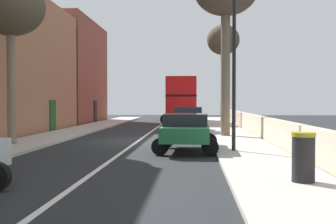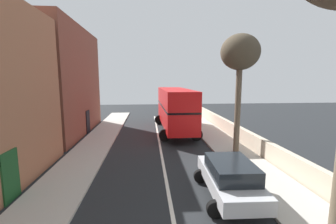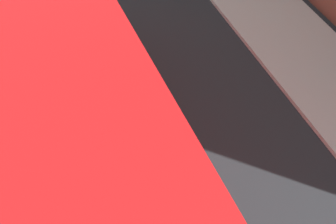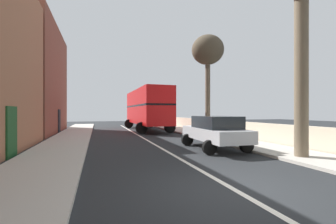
{
  "view_description": "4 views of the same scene",
  "coord_description": "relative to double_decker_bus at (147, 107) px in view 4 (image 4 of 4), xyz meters",
  "views": [
    {
      "loc": [
        2.75,
        -20.95,
        1.97
      ],
      "look_at": [
        0.73,
        12.94,
        1.15
      ],
      "focal_mm": 44.67,
      "sensor_mm": 36.0,
      "label": 1
    },
    {
      "loc": [
        -0.84,
        -3.22,
        4.94
      ],
      "look_at": [
        0.94,
        16.9,
        2.03
      ],
      "focal_mm": 24.05,
      "sensor_mm": 36.0,
      "label": 2
    },
    {
      "loc": [
        1.51,
        21.88,
        7.3
      ],
      "look_at": [
        -0.03,
        18.26,
        2.03
      ],
      "focal_mm": 39.41,
      "sensor_mm": 36.0,
      "label": 3
    },
    {
      "loc": [
        -3.14,
        -4.63,
        1.87
      ],
      "look_at": [
        1.94,
        11.43,
        1.86
      ],
      "focal_mm": 23.99,
      "sensor_mm": 36.0,
      "label": 4
    }
  ],
  "objects": [
    {
      "name": "road_centre_line",
      "position": [
        -1.7,
        -17.91,
        -2.35
      ],
      "size": [
        0.16,
        54.0,
        0.01
      ],
      "primitive_type": "cube",
      "color": "silver",
      "rests_on": "ground"
    },
    {
      "name": "street_tree_right_1",
      "position": [
        3.34,
        -6.9,
        4.12
      ],
      "size": [
        2.48,
        2.48,
        7.7
      ],
      "color": "brown",
      "rests_on": "sidewalk_right"
    },
    {
      "name": "double_decker_bus",
      "position": [
        0.0,
        0.0,
        0.0
      ],
      "size": [
        3.69,
        10.55,
        4.06
      ],
      "color": "red",
      "rests_on": "ground"
    },
    {
      "name": "parked_car_silver_right_3",
      "position": [
        0.8,
        -12.5,
        -1.41
      ],
      "size": [
        2.6,
        4.56,
        1.65
      ],
      "color": "#B7BABF",
      "rests_on": "ground"
    },
    {
      "name": "ground_plane",
      "position": [
        -1.7,
        -17.91,
        -2.35
      ],
      "size": [
        84.0,
        84.0,
        0.0
      ],
      "primitive_type": "plane",
      "color": "black"
    }
  ]
}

